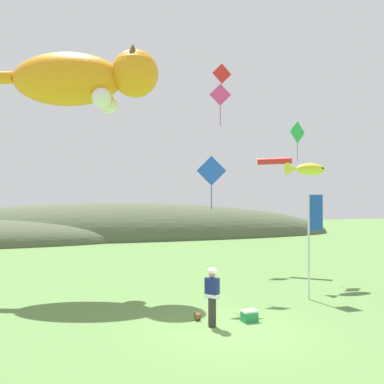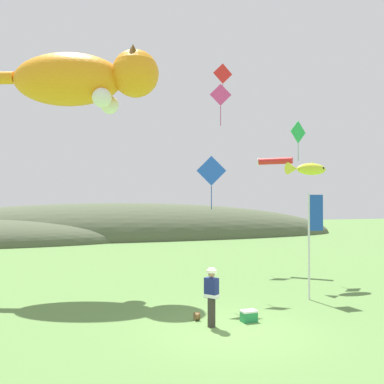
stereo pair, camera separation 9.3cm
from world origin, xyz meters
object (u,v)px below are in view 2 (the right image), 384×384
object	(u,v)px
festival_banner_pole	(312,230)
kite_diamond_green	(298,132)
kite_diamond_blue	(211,171)
picnic_cooler	(249,316)
kite_diamond_pink	(221,95)
kite_spool	(197,316)
kite_giant_cat	(82,80)
festival_attendant	(211,295)
kite_fish_windsock	(307,169)
kite_tube_streamer	(274,161)
kite_diamond_red	(223,74)

from	to	relation	value
festival_banner_pole	kite_diamond_green	xyz separation A→B (m)	(2.10, 4.66, 4.59)
festival_banner_pole	kite_diamond_blue	xyz separation A→B (m)	(-3.90, 0.68, 2.25)
picnic_cooler	kite_diamond_pink	world-z (taller)	kite_diamond_pink
kite_diamond_green	kite_spool	bearing A→B (deg)	-139.50
festival_banner_pole	kite_diamond_pink	size ratio (longest dim) A/B	2.17
festival_banner_pole	kite_giant_cat	bearing A→B (deg)	149.42
kite_giant_cat	kite_diamond_green	distance (m)	10.80
festival_attendant	kite_giant_cat	distance (m)	11.63
festival_attendant	kite_fish_windsock	bearing A→B (deg)	38.90
kite_diamond_blue	kite_giant_cat	bearing A→B (deg)	136.72
kite_diamond_green	kite_diamond_pink	bearing A→B (deg)	-164.65
kite_giant_cat	kite_tube_streamer	world-z (taller)	kite_giant_cat
kite_giant_cat	kite_diamond_red	xyz separation A→B (m)	(8.47, 4.83, 2.33)
kite_spool	festival_banner_pole	distance (m)	5.93
kite_diamond_red	festival_attendant	bearing A→B (deg)	-111.76
kite_fish_windsock	kite_tube_streamer	bearing A→B (deg)	85.98
festival_banner_pole	kite_fish_windsock	size ratio (longest dim) A/B	1.95
kite_spool	kite_diamond_green	bearing A→B (deg)	40.50
kite_diamond_blue	kite_diamond_red	size ratio (longest dim) A/B	0.94
kite_fish_windsock	kite_diamond_pink	xyz separation A→B (m)	(-4.10, 0.46, 3.27)
kite_tube_streamer	kite_diamond_red	world-z (taller)	kite_diamond_red
kite_giant_cat	kite_tube_streamer	xyz separation A→B (m)	(10.35, 1.71, -3.24)
festival_attendant	kite_fish_windsock	distance (m)	9.37
picnic_cooler	kite_diamond_pink	size ratio (longest dim) A/B	0.27
kite_giant_cat	kite_diamond_pink	world-z (taller)	kite_giant_cat
kite_diamond_pink	picnic_cooler	bearing A→B (deg)	-100.84
kite_fish_windsock	kite_diamond_green	size ratio (longest dim) A/B	1.02
festival_attendant	kite_diamond_blue	xyz separation A→B (m)	(1.01, 2.98, 3.97)
picnic_cooler	kite_diamond_blue	xyz separation A→B (m)	(-0.30, 2.79, 4.75)
kite_tube_streamer	kite_diamond_blue	world-z (taller)	kite_tube_streamer
kite_diamond_blue	kite_diamond_pink	xyz separation A→B (m)	(1.35, 2.70, 3.62)
kite_tube_streamer	kite_diamond_pink	distance (m)	6.08
kite_spool	kite_tube_streamer	world-z (taller)	kite_tube_streamer
festival_banner_pole	kite_diamond_red	xyz separation A→B (m)	(-0.05, 9.86, 8.88)
festival_attendant	kite_diamond_pink	world-z (taller)	kite_diamond_pink
kite_diamond_green	kite_diamond_blue	size ratio (longest dim) A/B	1.02
festival_banner_pole	kite_giant_cat	xyz separation A→B (m)	(-8.52, 5.03, 6.54)
kite_tube_streamer	kite_diamond_red	size ratio (longest dim) A/B	0.80
festival_attendant	kite_fish_windsock	size ratio (longest dim) A/B	0.84
kite_giant_cat	kite_diamond_green	size ratio (longest dim) A/B	4.26
kite_giant_cat	kite_diamond_blue	xyz separation A→B (m)	(4.62, -4.35, -4.30)
festival_attendant	festival_banner_pole	distance (m)	5.69
kite_spool	kite_diamond_red	bearing A→B (deg)	65.93
kite_spool	kite_diamond_pink	distance (m)	10.08
kite_diamond_green	kite_diamond_pink	world-z (taller)	kite_diamond_pink
kite_fish_windsock	kite_diamond_blue	distance (m)	5.91
kite_diamond_blue	kite_diamond_red	xyz separation A→B (m)	(3.84, 9.18, 6.63)
kite_diamond_blue	picnic_cooler	bearing A→B (deg)	-83.82
kite_diamond_red	kite_tube_streamer	bearing A→B (deg)	-58.90
kite_tube_streamer	kite_diamond_green	bearing A→B (deg)	-82.67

